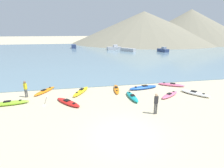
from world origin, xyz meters
TOP-DOWN VIEW (x-y plane):
  - ground_plane at (0.00, 0.00)m, footprint 400.00×400.00m
  - bay_water at (0.00, 44.97)m, footprint 160.00×70.00m
  - far_hill_left at (32.37, 82.69)m, footprint 74.59×74.59m
  - far_hill_midleft at (56.81, 90.63)m, footprint 70.85×70.85m
  - far_hill_midright at (58.35, 80.99)m, footprint 61.94×61.94m
  - kayak_on_sand_0 at (1.35, 8.49)m, footprint 1.04×3.20m
  - kayak_on_sand_1 at (8.09, 8.76)m, footprint 2.98×2.17m
  - kayak_on_sand_2 at (-2.49, 8.34)m, footprint 2.04×3.08m
  - kayak_on_sand_3 at (-8.74, 6.40)m, footprint 3.23×1.00m
  - kayak_on_sand_4 at (4.41, 8.30)m, footprint 3.53×1.25m
  - kayak_on_sand_5 at (8.93, 5.55)m, footprint 2.23×2.84m
  - kayak_on_sand_6 at (-3.70, 5.72)m, footprint 2.55×2.92m
  - kayak_on_sand_7 at (2.33, 5.84)m, footprint 0.76×2.88m
  - kayak_on_sand_8 at (-6.26, 9.32)m, footprint 2.09×2.97m
  - kayak_on_sand_9 at (6.19, 5.66)m, footprint 2.69×2.05m
  - person_near_foreground at (3.12, 2.32)m, footprint 0.35×0.27m
  - person_near_waterline at (-7.76, 8.11)m, footprint 0.34×0.29m
  - moored_boat_1 at (12.87, 43.87)m, footprint 4.03×4.75m
  - moored_boat_2 at (22.83, 40.23)m, footprint 2.40×3.96m
  - moored_boat_3 at (9.47, 48.65)m, footprint 4.76×2.18m
  - moored_boat_4 at (-3.84, 57.14)m, footprint 1.71×3.75m
  - loose_paddle at (-5.80, 6.79)m, footprint 0.31×2.79m

SIDE VIEW (x-z plane):
  - ground_plane at x=0.00m, z-range 0.00..0.00m
  - loose_paddle at x=-5.80m, z-range 0.00..0.03m
  - bay_water at x=0.00m, z-range 0.00..0.06m
  - kayak_on_sand_0 at x=1.35m, z-range -0.02..0.28m
  - kayak_on_sand_6 at x=-3.70m, z-range -0.02..0.29m
  - kayak_on_sand_8 at x=-6.26m, z-range -0.02..0.30m
  - kayak_on_sand_9 at x=6.19m, z-range -0.02..0.32m
  - kayak_on_sand_1 at x=8.09m, z-range -0.02..0.32m
  - kayak_on_sand_5 at x=8.93m, z-range -0.02..0.35m
  - kayak_on_sand_2 at x=-2.49m, z-range -0.02..0.37m
  - kayak_on_sand_3 at x=-8.74m, z-range -0.02..0.37m
  - kayak_on_sand_4 at x=4.41m, z-range -0.02..0.37m
  - kayak_on_sand_7 at x=2.33m, z-range -0.02..0.38m
  - moored_boat_1 at x=12.87m, z-range 0.06..0.99m
  - moored_boat_2 at x=22.83m, z-range -0.17..1.34m
  - moored_boat_3 at x=9.47m, z-range -0.19..1.48m
  - moored_boat_4 at x=-3.84m, z-range 0.06..1.36m
  - person_near_waterline at x=-7.76m, z-range 0.12..1.78m
  - person_near_foreground at x=3.12m, z-range 0.13..1.85m
  - far_hill_midleft at x=56.81m, z-range 0.00..10.65m
  - far_hill_left at x=32.37m, z-range 0.00..15.74m
  - far_hill_midright at x=58.35m, z-range 0.00..17.08m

